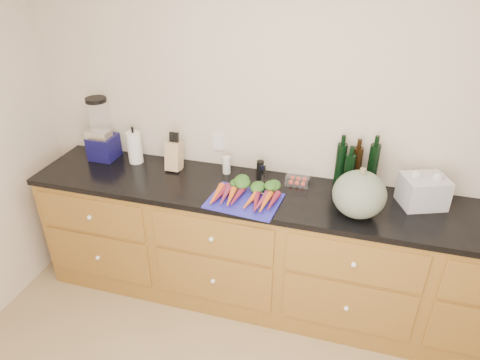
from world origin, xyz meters
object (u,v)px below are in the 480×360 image
(cutting_board, at_px, (244,201))
(tomato_box, at_px, (298,179))
(carrots, at_px, (246,192))
(blender_appliance, at_px, (101,133))
(knife_block, at_px, (174,156))
(squash, at_px, (359,194))
(paper_towel, at_px, (135,147))

(cutting_board, distance_m, tomato_box, 0.44)
(carrots, height_order, blender_appliance, blender_appliance)
(carrots, bearing_deg, tomato_box, 43.84)
(carrots, distance_m, knife_block, 0.66)
(knife_block, relative_size, tomato_box, 1.32)
(blender_appliance, bearing_deg, cutting_board, -14.77)
(cutting_board, bearing_deg, blender_appliance, 165.23)
(squash, distance_m, knife_block, 1.33)
(knife_block, bearing_deg, paper_towel, 176.50)
(carrots, xyz_separation_m, paper_towel, (-0.94, 0.27, 0.08))
(knife_block, bearing_deg, blender_appliance, 178.32)
(carrots, bearing_deg, squash, -0.21)
(paper_towel, bearing_deg, carrots, -16.01)
(paper_towel, xyz_separation_m, tomato_box, (1.23, 0.01, -0.08))
(cutting_board, distance_m, squash, 0.71)
(paper_towel, relative_size, tomato_box, 1.52)
(paper_towel, bearing_deg, tomato_box, 0.47)
(paper_towel, bearing_deg, squash, -9.42)
(squash, bearing_deg, blender_appliance, 171.95)
(cutting_board, relative_size, squash, 1.41)
(squash, xyz_separation_m, tomato_box, (-0.41, 0.28, -0.11))
(cutting_board, height_order, knife_block, knife_block)
(carrots, bearing_deg, knife_block, 157.83)
(paper_towel, relative_size, knife_block, 1.15)
(squash, height_order, paper_towel, squash)
(cutting_board, distance_m, carrots, 0.06)
(blender_appliance, height_order, tomato_box, blender_appliance)
(cutting_board, height_order, carrots, carrots)
(cutting_board, bearing_deg, squash, 3.97)
(cutting_board, xyz_separation_m, blender_appliance, (-1.20, 0.32, 0.20))
(blender_appliance, height_order, paper_towel, blender_appliance)
(cutting_board, xyz_separation_m, squash, (0.70, 0.05, 0.14))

